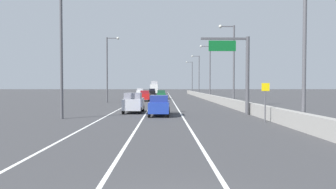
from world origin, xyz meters
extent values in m
plane|color=#38383A|center=(0.00, 64.00, 0.00)|extent=(320.00, 320.00, 0.00)
cube|color=silver|center=(-5.50, 55.00, 0.00)|extent=(0.16, 130.00, 0.00)
cube|color=silver|center=(-2.00, 55.00, 0.00)|extent=(0.16, 130.00, 0.00)
cube|color=silver|center=(1.50, 55.00, 0.00)|extent=(0.16, 130.00, 0.00)
cube|color=gray|center=(8.45, 40.00, 0.55)|extent=(0.60, 120.00, 1.10)
cylinder|color=#47474C|center=(7.85, 22.99, 3.75)|extent=(0.36, 0.36, 7.50)
cube|color=#47474C|center=(5.60, 22.99, 7.30)|extent=(4.50, 0.20, 0.20)
cube|color=#0C5923|center=(5.38, 22.87, 6.60)|extent=(2.60, 0.10, 1.00)
cylinder|color=#4C4C51|center=(7.55, 17.05, 1.20)|extent=(0.10, 0.10, 2.40)
cube|color=yellow|center=(7.55, 17.01, 2.70)|extent=(0.60, 0.04, 0.60)
cylinder|color=#4C4C51|center=(8.92, 13.68, 5.34)|extent=(0.24, 0.24, 10.68)
cylinder|color=#4C4C51|center=(9.01, 33.50, 5.34)|extent=(0.24, 0.24, 10.68)
cube|color=#4C4C51|center=(8.11, 33.50, 10.53)|extent=(1.80, 0.12, 0.12)
sphere|color=beige|center=(7.21, 33.50, 10.53)|extent=(0.44, 0.44, 0.44)
cylinder|color=#4C4C51|center=(8.97, 53.31, 5.34)|extent=(0.24, 0.24, 10.68)
cube|color=#4C4C51|center=(8.07, 53.31, 10.53)|extent=(1.80, 0.12, 0.12)
sphere|color=beige|center=(7.17, 53.31, 10.53)|extent=(0.44, 0.44, 0.44)
cylinder|color=#4C4C51|center=(9.17, 73.12, 5.34)|extent=(0.24, 0.24, 10.68)
cube|color=#4C4C51|center=(8.27, 73.12, 10.53)|extent=(1.80, 0.12, 0.12)
sphere|color=beige|center=(7.37, 73.12, 10.53)|extent=(0.44, 0.44, 0.44)
cylinder|color=#4C4C51|center=(9.27, 92.93, 5.34)|extent=(0.24, 0.24, 10.68)
cube|color=#4C4C51|center=(8.37, 92.93, 10.53)|extent=(1.80, 0.12, 0.12)
sphere|color=beige|center=(7.47, 92.93, 10.53)|extent=(0.44, 0.44, 0.44)
cylinder|color=#4C4C51|center=(-8.81, 19.68, 5.34)|extent=(0.24, 0.24, 10.68)
cylinder|color=#4C4C51|center=(-9.47, 43.46, 5.34)|extent=(0.24, 0.24, 10.68)
cube|color=#4C4C51|center=(-8.57, 43.46, 10.53)|extent=(1.80, 0.12, 0.12)
sphere|color=beige|center=(-7.67, 43.46, 10.53)|extent=(0.44, 0.44, 0.44)
cube|color=#1E389E|center=(-0.60, 22.35, 0.83)|extent=(1.97, 4.64, 0.97)
cube|color=navy|center=(-0.61, 21.89, 1.61)|extent=(1.67, 2.11, 0.60)
cylinder|color=black|center=(-1.37, 24.22, 0.34)|extent=(0.24, 0.69, 0.68)
cylinder|color=black|center=(0.29, 24.16, 0.34)|extent=(0.24, 0.69, 0.68)
cylinder|color=black|center=(-1.49, 20.53, 0.34)|extent=(0.24, 0.69, 0.68)
cylinder|color=black|center=(0.17, 20.48, 0.34)|extent=(0.24, 0.69, 0.68)
cube|color=red|center=(-3.56, 48.43, 0.83)|extent=(1.73, 4.43, 0.98)
cube|color=maroon|center=(-3.56, 47.99, 1.62)|extent=(1.51, 2.00, 0.60)
cylinder|color=black|center=(-4.35, 50.18, 0.34)|extent=(0.23, 0.68, 0.68)
cylinder|color=black|center=(-2.81, 50.19, 0.34)|extent=(0.23, 0.68, 0.68)
cylinder|color=black|center=(-4.32, 46.66, 0.34)|extent=(0.23, 0.68, 0.68)
cylinder|color=black|center=(-2.78, 46.67, 0.34)|extent=(0.23, 0.68, 0.68)
cube|color=#B7B7BC|center=(-3.32, 25.24, 0.90)|extent=(1.93, 4.06, 1.13)
cube|color=gray|center=(-3.33, 24.84, 1.77)|extent=(1.66, 1.85, 0.60)
cylinder|color=black|center=(-4.12, 26.82, 0.34)|extent=(0.24, 0.68, 0.68)
cylinder|color=black|center=(-2.45, 26.78, 0.34)|extent=(0.24, 0.68, 0.68)
cylinder|color=black|center=(-4.19, 23.70, 0.34)|extent=(0.24, 0.68, 0.68)
cylinder|color=black|center=(-2.52, 23.66, 0.34)|extent=(0.24, 0.68, 0.68)
cube|color=#196033|center=(-0.73, 56.93, 0.80)|extent=(1.91, 4.77, 0.92)
cube|color=#1C4633|center=(-0.71, 56.46, 1.56)|extent=(1.60, 2.18, 0.60)
cylinder|color=black|center=(-1.59, 58.81, 0.34)|extent=(0.25, 0.69, 0.68)
cylinder|color=black|center=(-0.02, 58.87, 0.34)|extent=(0.25, 0.69, 0.68)
cylinder|color=black|center=(-1.44, 55.00, 0.34)|extent=(0.25, 0.69, 0.68)
cylinder|color=black|center=(0.13, 55.06, 0.34)|extent=(0.25, 0.69, 0.68)
cube|color=black|center=(-3.40, 78.64, 0.84)|extent=(1.86, 4.31, 0.99)
cube|color=black|center=(-3.39, 78.21, 1.63)|extent=(1.61, 1.95, 0.60)
cylinder|color=black|center=(-4.25, 80.31, 0.34)|extent=(0.23, 0.68, 0.68)
cylinder|color=black|center=(-2.62, 80.34, 0.34)|extent=(0.23, 0.68, 0.68)
cylinder|color=black|center=(-4.18, 76.94, 0.34)|extent=(0.23, 0.68, 0.68)
cylinder|color=black|center=(-2.56, 76.97, 0.34)|extent=(0.23, 0.68, 0.68)
cube|color=white|center=(-6.64, 77.33, 0.90)|extent=(1.85, 4.72, 1.13)
cube|color=#96969E|center=(-6.65, 76.86, 1.77)|extent=(1.59, 2.14, 0.60)
cylinder|color=black|center=(-7.42, 79.24, 0.34)|extent=(0.23, 0.68, 0.68)
cylinder|color=black|center=(-5.81, 79.22, 0.34)|extent=(0.23, 0.68, 0.68)
cylinder|color=black|center=(-7.48, 75.45, 0.34)|extent=(0.23, 0.68, 0.68)
cylinder|color=black|center=(-5.87, 75.42, 0.34)|extent=(0.23, 0.68, 0.68)
cube|color=silver|center=(-3.23, 91.65, 1.86)|extent=(2.46, 9.22, 2.73)
cube|color=gray|center=(-3.24, 93.68, 3.78)|extent=(2.13, 2.04, 1.10)
cylinder|color=black|center=(-4.37, 95.55, 0.50)|extent=(0.23, 1.00, 1.00)
cylinder|color=black|center=(-2.13, 95.56, 0.50)|extent=(0.23, 1.00, 1.00)
cylinder|color=black|center=(-4.32, 87.74, 0.50)|extent=(0.23, 1.00, 1.00)
cylinder|color=black|center=(-2.08, 87.76, 0.50)|extent=(0.23, 1.00, 1.00)
camera|label=1|loc=(-0.23, -5.60, 2.82)|focal=31.92mm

